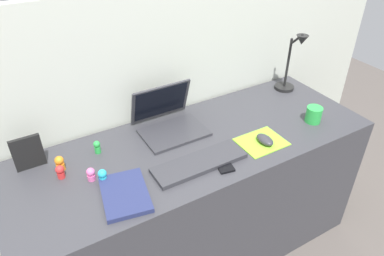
{
  "coord_description": "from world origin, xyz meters",
  "views": [
    {
      "loc": [
        -0.69,
        -1.14,
        1.73
      ],
      "look_at": [
        -0.02,
        0.0,
        0.83
      ],
      "focal_mm": 33.79,
      "sensor_mm": 36.0,
      "label": 1
    }
  ],
  "objects": [
    {
      "name": "ground_plane",
      "position": [
        0.0,
        0.0,
        0.0
      ],
      "size": [
        6.0,
        6.0,
        0.0
      ],
      "primitive_type": "plane",
      "color": "#59514C"
    },
    {
      "name": "back_wall",
      "position": [
        0.0,
        0.35,
        0.69
      ],
      "size": [
        2.9,
        0.05,
        1.37
      ],
      "primitive_type": "cube",
      "color": "beige",
      "rests_on": "ground_plane"
    },
    {
      "name": "desk",
      "position": [
        0.0,
        0.0,
        0.37
      ],
      "size": [
        1.7,
        0.62,
        0.74
      ],
      "primitive_type": "cube",
      "color": "#38383D",
      "rests_on": "ground_plane"
    },
    {
      "name": "laptop",
      "position": [
        -0.05,
        0.17,
        0.79
      ],
      "size": [
        0.3,
        0.27,
        0.21
      ],
      "color": "#333338",
      "rests_on": "desk"
    },
    {
      "name": "keyboard",
      "position": [
        -0.07,
        -0.14,
        0.75
      ],
      "size": [
        0.41,
        0.13,
        0.02
      ],
      "primitive_type": "cube",
      "color": "#333338",
      "rests_on": "desk"
    },
    {
      "name": "mousepad",
      "position": [
        0.26,
        -0.15,
        0.74
      ],
      "size": [
        0.21,
        0.17,
        0.0
      ],
      "primitive_type": "cube",
      "color": "#8CDB33",
      "rests_on": "desk"
    },
    {
      "name": "mouse",
      "position": [
        0.27,
        -0.16,
        0.76
      ],
      "size": [
        0.06,
        0.1,
        0.03
      ],
      "primitive_type": "ellipsoid",
      "color": "#333338",
      "rests_on": "mousepad"
    },
    {
      "name": "cell_phone",
      "position": [
        0.02,
        -0.18,
        0.74
      ],
      "size": [
        0.09,
        0.14,
        0.01
      ],
      "primitive_type": "cube",
      "rotation": [
        0.0,
        0.0,
        -0.19
      ],
      "color": "black",
      "rests_on": "desk"
    },
    {
      "name": "desk_lamp",
      "position": [
        0.71,
        0.17,
        0.9
      ],
      "size": [
        0.11,
        0.16,
        0.35
      ],
      "color": "black",
      "rests_on": "desk"
    },
    {
      "name": "notebook_pad",
      "position": [
        -0.41,
        -0.15,
        0.75
      ],
      "size": [
        0.21,
        0.27,
        0.02
      ],
      "primitive_type": "cube",
      "rotation": [
        0.0,
        0.0,
        -0.19
      ],
      "color": "navy",
      "rests_on": "desk"
    },
    {
      "name": "picture_frame",
      "position": [
        -0.68,
        0.2,
        0.81
      ],
      "size": [
        0.12,
        0.02,
        0.15
      ],
      "primitive_type": "cube",
      "color": "black",
      "rests_on": "desk"
    },
    {
      "name": "coffee_mug",
      "position": [
        0.6,
        -0.14,
        0.78
      ],
      "size": [
        0.08,
        0.08,
        0.08
      ],
      "primitive_type": "cylinder",
      "color": "green",
      "rests_on": "desk"
    },
    {
      "name": "toy_figurine_red",
      "position": [
        -0.59,
        0.07,
        0.77
      ],
      "size": [
        0.03,
        0.03,
        0.06
      ],
      "color": "red",
      "rests_on": "desk"
    },
    {
      "name": "toy_figurine_cyan",
      "position": [
        -0.45,
        -0.04,
        0.77
      ],
      "size": [
        0.04,
        0.04,
        0.06
      ],
      "color": "#28B7CC",
      "rests_on": "desk"
    },
    {
      "name": "toy_figurine_green",
      "position": [
        -0.41,
        0.16,
        0.77
      ],
      "size": [
        0.03,
        0.03,
        0.06
      ],
      "color": "green",
      "rests_on": "desk"
    },
    {
      "name": "toy_figurine_pink",
      "position": [
        -0.49,
        0.0,
        0.77
      ],
      "size": [
        0.03,
        0.03,
        0.06
      ],
      "color": "pink",
      "rests_on": "desk"
    },
    {
      "name": "toy_figurine_orange",
      "position": [
        -0.58,
        0.13,
        0.77
      ],
      "size": [
        0.04,
        0.04,
        0.07
      ],
      "color": "orange",
      "rests_on": "desk"
    }
  ]
}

